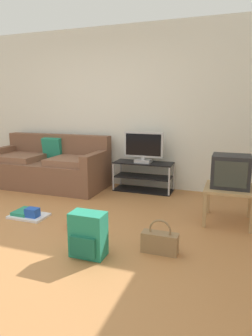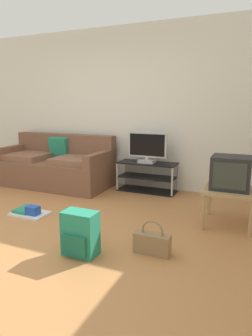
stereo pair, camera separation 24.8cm
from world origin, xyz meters
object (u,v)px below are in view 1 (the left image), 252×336
couch (49,167)px  floor_tray (28,214)px  flat_tv (143,148)px  tv_stand (143,177)px  backpack (88,235)px  side_table (229,192)px  crt_tv (231,171)px  handbag (160,242)px  sneakers_pair (80,225)px

couch → floor_tray: bearing=-66.6°
flat_tv → floor_tray: (-1.04, -1.64, -0.69)m
tv_stand → backpack: bearing=-86.6°
side_table → flat_tv: bearing=145.0°
flat_tv → floor_tray: flat_tv is taller
tv_stand → side_table: size_ratio=1.70×
tv_stand → crt_tv: 1.71m
crt_tv → handbag: size_ratio=1.24×
backpack → couch: bearing=141.1°
handbag → crt_tv: bearing=60.3°
backpack → flat_tv: bearing=103.3°
flat_tv → handbag: flat_tv is taller
flat_tv → floor_tray: bearing=-122.5°
couch → tv_stand: 1.67m
side_table → floor_tray: 2.52m
couch → sneakers_pair: 2.07m
backpack → sneakers_pair: backpack is taller
tv_stand → handbag: size_ratio=2.74×
flat_tv → side_table: 1.70m
side_table → couch: bearing=166.6°
floor_tray → backpack: bearing=-28.5°
tv_stand → handbag: tv_stand is taller
couch → handbag: size_ratio=5.73×
handbag → couch: bearing=143.9°
tv_stand → handbag: (0.76, -2.02, -0.13)m
crt_tv → sneakers_pair: 1.89m
side_table → floor_tray: (-2.40, -0.68, -0.34)m
crt_tv → handbag: 1.32m
couch → sneakers_pair: (1.40, -1.50, -0.29)m
tv_stand → sneakers_pair: 1.79m
tv_stand → couch: bearing=-171.1°
backpack → floor_tray: size_ratio=0.91×
side_table → crt_tv: bearing=90.0°
handbag → tv_stand: bearing=110.7°
tv_stand → floor_tray: 1.97m
handbag → floor_tray: handbag is taller
couch → backpack: size_ratio=4.70×
side_table → sneakers_pair: size_ratio=1.37×
side_table → crt_tv: (0.00, 0.02, 0.26)m
flat_tv → side_table: size_ratio=1.13×
sneakers_pair → tv_stand: bearing=82.0°
flat_tv → crt_tv: bearing=-34.6°
couch → backpack: bearing=-48.8°
couch → side_table: 3.10m
tv_stand → floor_tray: tv_stand is taller
tv_stand → side_table: 1.68m
backpack → handbag: (0.62, 0.29, -0.10)m
couch → crt_tv: couch is taller
couch → crt_tv: (3.01, -0.70, 0.30)m
tv_stand → backpack: size_ratio=2.25×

